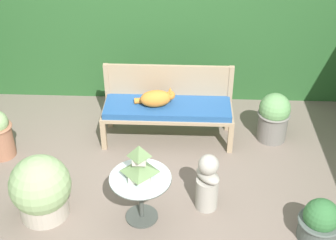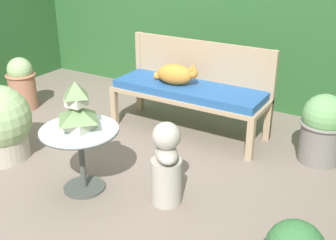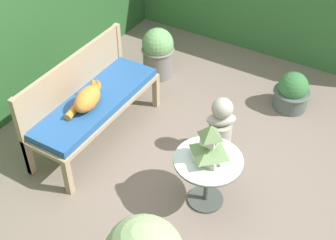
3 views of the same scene
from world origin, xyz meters
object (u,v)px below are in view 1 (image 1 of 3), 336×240
object	(u,v)px
garden_bench	(168,110)
patio_table	(141,187)
pagoda_birdhouse	(140,164)
potted_plant_table_near	(274,117)
potted_plant_hedge_corner	(320,222)
cat	(156,98)
potted_plant_bench_left	(41,189)
garden_bust	(207,183)

from	to	relation	value
garden_bench	patio_table	bearing A→B (deg)	-98.38
pagoda_birdhouse	potted_plant_table_near	xyz separation A→B (m)	(1.46, 1.40, -0.36)
pagoda_birdhouse	potted_plant_hedge_corner	xyz separation A→B (m)	(1.66, -0.19, -0.47)
cat	potted_plant_table_near	distance (m)	1.42
garden_bench	potted_plant_hedge_corner	size ratio (longest dim) A/B	3.51
pagoda_birdhouse	potted_plant_bench_left	bearing A→B (deg)	179.15
garden_bust	cat	bearing A→B (deg)	167.25
potted_plant_table_near	potted_plant_bench_left	distance (m)	2.79
patio_table	pagoda_birdhouse	size ratio (longest dim) A/B	1.59
patio_table	potted_plant_table_near	distance (m)	2.02
garden_bust	potted_plant_table_near	size ratio (longest dim) A/B	1.05
pagoda_birdhouse	garden_bust	size ratio (longest dim) A/B	0.58
pagoda_birdhouse	garden_bust	distance (m)	0.75
garden_bench	pagoda_birdhouse	bearing A→B (deg)	-98.38
patio_table	potted_plant_bench_left	bearing A→B (deg)	179.15
garden_bench	potted_plant_bench_left	distance (m)	1.76
garden_bust	potted_plant_table_near	world-z (taller)	garden_bust
potted_plant_bench_left	potted_plant_table_near	bearing A→B (deg)	29.71
garden_bench	garden_bust	bearing A→B (deg)	-68.98
pagoda_birdhouse	garden_bust	bearing A→B (deg)	15.98
pagoda_birdhouse	cat	bearing A→B (deg)	87.12
garden_bust	pagoda_birdhouse	bearing A→B (deg)	-113.73
pagoda_birdhouse	potted_plant_table_near	world-z (taller)	pagoda_birdhouse
cat	garden_bust	size ratio (longest dim) A/B	0.76
patio_table	potted_plant_bench_left	size ratio (longest dim) A/B	0.88
garden_bench	potted_plant_hedge_corner	world-z (taller)	garden_bench
patio_table	garden_bust	distance (m)	0.67
pagoda_birdhouse	potted_plant_bench_left	distance (m)	1.03
potted_plant_hedge_corner	patio_table	bearing A→B (deg)	173.63
cat	pagoda_birdhouse	world-z (taller)	pagoda_birdhouse
patio_table	garden_bust	size ratio (longest dim) A/B	0.92
garden_bust	potted_plant_hedge_corner	bearing A→B (deg)	30.54
patio_table	potted_plant_hedge_corner	xyz separation A→B (m)	(1.66, -0.19, -0.20)
cat	garden_bench	bearing A→B (deg)	0.84
pagoda_birdhouse	potted_plant_bench_left	xyz separation A→B (m)	(-0.96, 0.01, -0.35)
patio_table	cat	bearing A→B (deg)	87.12
garden_bench	garden_bust	distance (m)	1.23
garden_bust	potted_plant_hedge_corner	world-z (taller)	garden_bust
potted_plant_table_near	garden_bust	bearing A→B (deg)	-124.02
cat	potted_plant_hedge_corner	bearing A→B (deg)	-53.11
garden_bench	potted_plant_hedge_corner	distance (m)	2.12
cat	garden_bust	xyz separation A→B (m)	(0.57, -1.12, -0.27)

